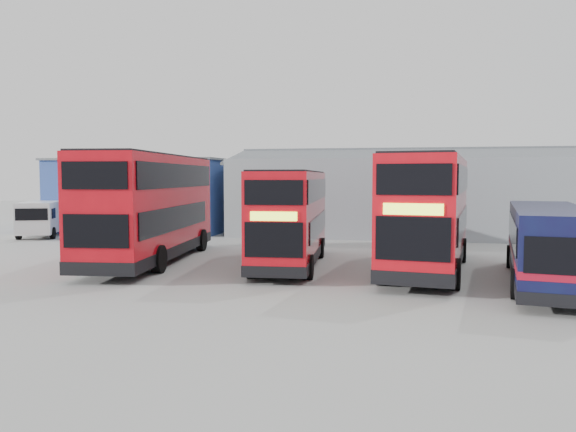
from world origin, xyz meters
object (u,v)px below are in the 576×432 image
Objects in this scene: single_decker_blue at (548,246)px; panel_van at (42,217)px; double_decker_centre at (291,219)px; maintenance_shed at (459,195)px; double_decker_left at (151,209)px; double_decker_right at (429,214)px; office_block at (148,195)px.

single_decker_blue is 30.10m from panel_van.
double_decker_centre is 0.94× the size of single_decker_blue.
double_decker_left is (-15.16, -16.42, -0.18)m from maintenance_shed.
double_decker_right reaches higher than panel_van.
double_decker_left is at bearing 0.63° from single_decker_blue.
double_decker_left is 16.45m from single_decker_blue.
panel_van is at bearing -12.87° from single_decker_blue.
maintenance_shed is 27.89m from panel_van.
single_decker_blue is at bearing -18.80° from double_decker_centre.
office_block reaches higher than double_decker_left.
single_decker_blue is (4.00, -2.46, -0.95)m from double_decker_right.
double_decker_right is (5.81, -0.24, 0.29)m from double_decker_centre.
double_decker_left is 1.11× the size of single_decker_blue.
maintenance_shed is 16.68m from double_decker_right.
single_decker_blue is (9.81, -2.70, -0.66)m from double_decker_centre.
office_block is at bearing -174.79° from maintenance_shed.
office_block reaches higher than double_decker_right.
double_decker_right is (19.07, -14.41, -0.24)m from office_block.
single_decker_blue is (23.07, -16.88, -1.19)m from office_block.
panel_van is (-26.81, -7.55, -1.33)m from maintenance_shed.
double_decker_left is at bearing -171.79° from double_decker_right.
double_decker_centre is 1.77× the size of panel_van.
double_decker_right reaches higher than double_decker_centre.
panel_van is at bearing 151.05° from double_decker_centre.
single_decker_blue is (16.23, -2.46, -1.03)m from double_decker_left.
office_block reaches higher than panel_van.
double_decker_centre is 10.20m from single_decker_blue.
office_block is 22.09m from maintenance_shed.
panel_van is at bearing -130.95° from office_block.
double_decker_left is 6.43m from double_decker_centre.
double_decker_centre is 20.04m from panel_van.
office_block is at bearing 27.54° from panel_van.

